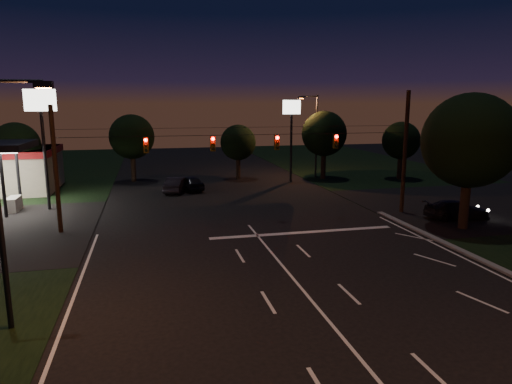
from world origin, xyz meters
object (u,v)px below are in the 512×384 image
object	(u,v)px
car_oncoming_b	(177,185)
tree_right_near	(469,142)
car_cross	(457,210)
utility_pole_right	(401,212)
car_oncoming_a	(190,183)

from	to	relation	value
car_oncoming_b	tree_right_near	bearing A→B (deg)	154.34
car_cross	utility_pole_right	bearing A→B (deg)	50.81
tree_right_near	car_oncoming_a	bearing A→B (deg)	132.89
utility_pole_right	car_oncoming_b	size ratio (longest dim) A/B	2.12
car_oncoming_b	car_cross	xyz separation A→B (m)	(18.71, -14.61, -0.04)
tree_right_near	car_oncoming_b	bearing A→B (deg)	136.24
tree_right_near	utility_pole_right	bearing A→B (deg)	107.53
car_oncoming_a	tree_right_near	bearing A→B (deg)	117.99
utility_pole_right	car_oncoming_a	xyz separation A→B (m)	(-14.70, 12.63, 0.70)
car_oncoming_b	car_oncoming_a	bearing A→B (deg)	-132.93
car_oncoming_a	utility_pole_right	bearing A→B (deg)	124.42
car_oncoming_a	car_cross	world-z (taller)	car_oncoming_a
car_oncoming_b	car_cross	world-z (taller)	car_oncoming_b
tree_right_near	car_oncoming_b	world-z (taller)	tree_right_near
utility_pole_right	car_cross	size ratio (longest dim) A/B	1.97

